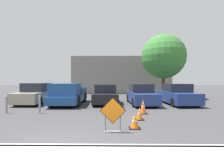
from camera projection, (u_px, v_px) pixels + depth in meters
ground_plane at (96, 102)px, 14.66m from camera, size 96.00×96.00×0.00m
curb_lip at (57, 147)px, 4.66m from camera, size 22.95×0.20×0.14m
road_closed_sign at (113, 114)px, 6.22m from camera, size 0.95×0.20×1.25m
traffic_cone_nearest at (135, 121)px, 6.74m from camera, size 0.44×0.44×0.59m
traffic_cone_second at (140, 114)px, 8.17m from camera, size 0.39×0.39×0.61m
traffic_cone_third at (143, 107)px, 9.66m from camera, size 0.47×0.47×0.81m
parked_car_nearest at (36, 94)px, 13.98m from camera, size 1.95×4.54×1.62m
pickup_truck at (68, 95)px, 13.15m from camera, size 2.17×5.06×1.63m
parked_car_second at (105, 95)px, 13.93m from camera, size 2.03×4.59×1.52m
parked_car_third at (141, 95)px, 13.45m from camera, size 1.99×4.64×1.57m
parked_car_fourth at (177, 95)px, 13.41m from camera, size 2.15×4.35×1.58m
bollard_nearest at (40, 104)px, 9.79m from camera, size 0.12×0.12×1.01m
bollard_second at (6, 104)px, 9.82m from camera, size 0.12×0.12×0.98m
building_facade_backdrop at (121, 75)px, 25.70m from camera, size 13.51×5.00×5.07m
street_tree_behind_lot at (163, 57)px, 17.85m from camera, size 4.49×4.49×6.51m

